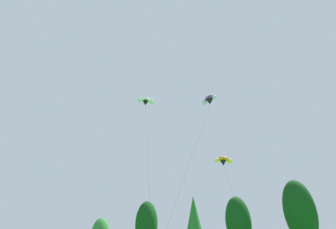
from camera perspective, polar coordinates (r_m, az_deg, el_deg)
name	(u,v)px	position (r m, az deg, el deg)	size (l,w,h in m)	color
treeline_tree_b	(146,224)	(67.17, -4.85, -23.27)	(5.42, 5.42, 13.40)	#472D19
treeline_tree_c	(194,219)	(62.61, 5.87, -22.35)	(4.65, 4.65, 13.86)	#472D19
treeline_tree_d	(238,222)	(59.59, 15.49, -22.13)	(5.27, 5.27, 12.86)	#472D19
treeline_tree_e	(300,211)	(57.97, 27.46, -18.67)	(5.86, 5.86, 15.05)	#472D19
parafoil_kite_high_purple	(209,100)	(43.85, 9.26, 3.21)	(5.49, 12.52, 24.22)	purple
parafoil_kite_mid_white	(146,101)	(39.47, -5.05, 2.95)	(8.22, 10.82, 21.87)	white
parafoil_kite_far_orange	(223,161)	(35.60, 12.28, -10.18)	(4.75, 8.83, 12.10)	orange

